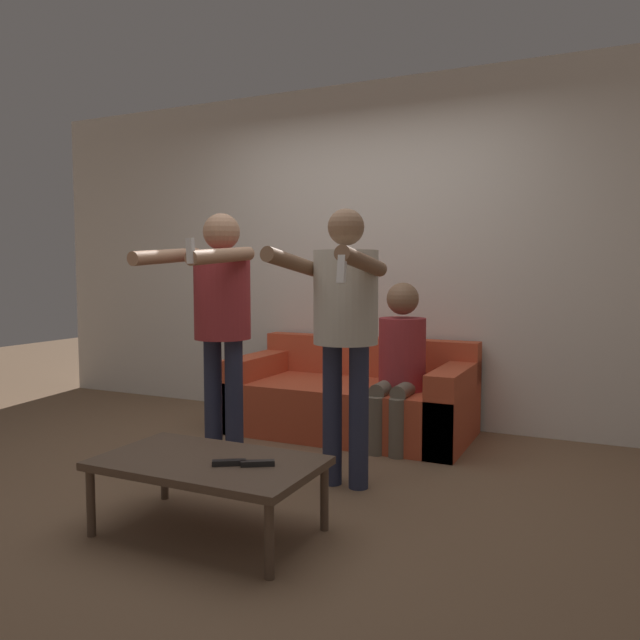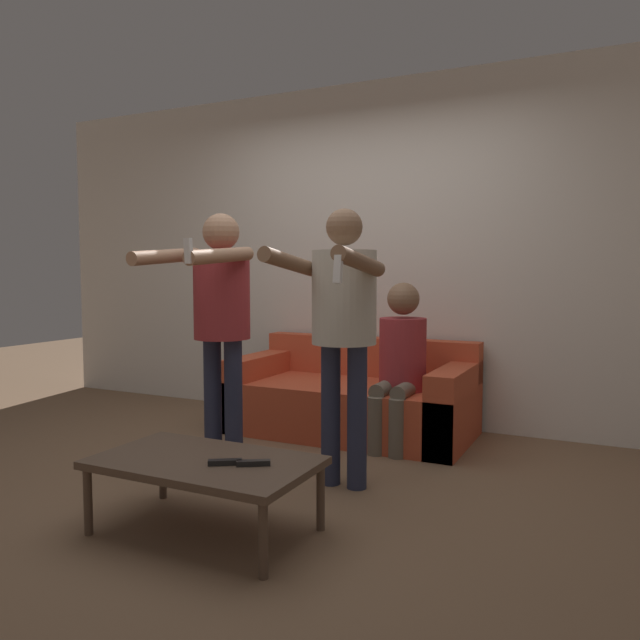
# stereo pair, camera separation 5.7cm
# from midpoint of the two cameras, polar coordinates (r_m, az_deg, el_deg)

# --- Properties ---
(ground_plane) EXTENTS (14.00, 14.00, 0.00)m
(ground_plane) POSITION_cam_midpoint_polar(r_m,az_deg,el_deg) (3.69, -5.68, -14.61)
(ground_plane) COLOR brown
(wall_back) EXTENTS (6.40, 0.06, 2.70)m
(wall_back) POSITION_cam_midpoint_polar(r_m,az_deg,el_deg) (5.05, 4.39, 6.10)
(wall_back) COLOR silver
(wall_back) RESTS_ON ground_plane
(couch) EXTENTS (1.75, 0.88, 0.69)m
(couch) POSITION_cam_midpoint_polar(r_m,az_deg,el_deg) (4.70, 2.61, -7.34)
(couch) COLOR #C64C2D
(couch) RESTS_ON ground_plane
(person_standing_left) EXTENTS (0.46, 0.75, 1.56)m
(person_standing_left) POSITION_cam_midpoint_polar(r_m,az_deg,el_deg) (3.82, -9.52, 1.07)
(person_standing_left) COLOR #282D47
(person_standing_left) RESTS_ON ground_plane
(person_standing_right) EXTENTS (0.48, 0.72, 1.55)m
(person_standing_right) POSITION_cam_midpoint_polar(r_m,az_deg,el_deg) (3.42, 1.77, 0.68)
(person_standing_right) COLOR #282D47
(person_standing_right) RESTS_ON ground_plane
(person_seated) EXTENTS (0.32, 0.54, 1.13)m
(person_seated) POSITION_cam_midpoint_polar(r_m,az_deg,el_deg) (4.32, 6.93, -3.44)
(person_seated) COLOR #6B6051
(person_seated) RESTS_ON ground_plane
(coffee_table) EXTENTS (1.02, 0.59, 0.35)m
(coffee_table) POSITION_cam_midpoint_polar(r_m,az_deg,el_deg) (2.99, -10.72, -13.00)
(coffee_table) COLOR brown
(coffee_table) RESTS_ON ground_plane
(remote_near) EXTENTS (0.15, 0.11, 0.02)m
(remote_near) POSITION_cam_midpoint_polar(r_m,az_deg,el_deg) (2.87, -8.89, -12.76)
(remote_near) COLOR black
(remote_near) RESTS_ON coffee_table
(remote_far) EXTENTS (0.15, 0.11, 0.02)m
(remote_far) POSITION_cam_midpoint_polar(r_m,az_deg,el_deg) (2.85, -6.31, -12.89)
(remote_far) COLOR black
(remote_far) RESTS_ON coffee_table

